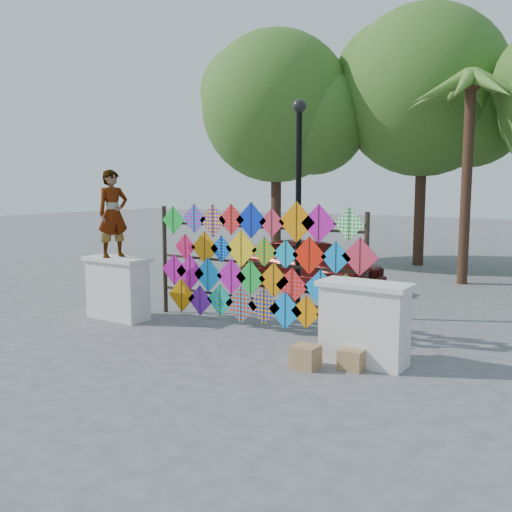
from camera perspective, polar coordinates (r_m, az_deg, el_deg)
name	(u,v)px	position (r m, az deg, el deg)	size (l,w,h in m)	color
ground	(230,335)	(10.59, -2.63, -7.93)	(80.00, 80.00, 0.00)	gray
parapet_left	(118,288)	(12.06, -13.67, -3.09)	(1.40, 0.65, 1.28)	white
parapet_right	(364,323)	(8.97, 10.76, -6.55)	(1.40, 0.65, 1.28)	white
kite_rack	(256,266)	(10.88, -0.04, -1.04)	(4.91, 0.24, 2.46)	black
tree_west	(279,108)	(20.36, 2.35, 14.59)	(5.85, 5.20, 8.01)	#422A1C
tree_mid	(427,92)	(20.40, 16.76, 15.40)	(6.30, 5.60, 8.61)	#422A1C
palm_tree	(470,102)	(16.85, 20.63, 14.22)	(3.62, 3.62, 5.83)	#422A1C
vendor_woman	(113,214)	(11.94, -14.11, 4.12)	(0.65, 0.42, 1.77)	#99999E
sedan	(311,263)	(15.15, 5.49, -0.71)	(1.62, 4.02, 1.37)	#58100F
lamppost	(299,188)	(11.75, 4.27, 6.83)	(0.28, 0.28, 4.46)	black
cardboard_box_near	(305,357)	(8.77, 4.97, -10.00)	(0.39, 0.35, 0.35)	#AA8852
cardboard_box_far	(352,359)	(8.81, 9.62, -10.13)	(0.37, 0.34, 0.31)	#AA8852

